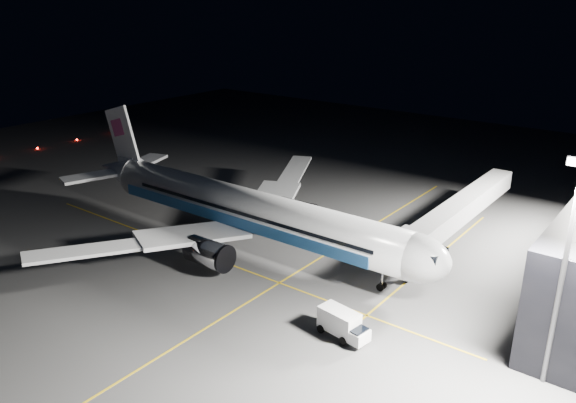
{
  "coord_description": "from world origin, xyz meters",
  "views": [
    {
      "loc": [
        47.2,
        -52.8,
        32.3
      ],
      "look_at": [
        3.49,
        4.19,
        6.0
      ],
      "focal_mm": 35.0,
      "sensor_mm": 36.0,
      "label": 1
    }
  ],
  "objects_px": {
    "service_truck": "(343,324)",
    "safety_cone_a": "(277,218)",
    "safety_cone_b": "(305,221)",
    "airliner": "(243,209)",
    "floodlight_mast_south": "(566,256)",
    "baggage_tug": "(305,215)",
    "safety_cone_c": "(275,236)",
    "jet_bridge": "(457,212)"
  },
  "relations": [
    {
      "from": "safety_cone_a",
      "to": "airliner",
      "type": "bearing_deg",
      "value": -79.75
    },
    {
      "from": "jet_bridge",
      "to": "service_truck",
      "type": "height_order",
      "value": "jet_bridge"
    },
    {
      "from": "jet_bridge",
      "to": "safety_cone_b",
      "type": "relative_size",
      "value": 66.95
    },
    {
      "from": "jet_bridge",
      "to": "safety_cone_b",
      "type": "distance_m",
      "value": 22.24
    },
    {
      "from": "safety_cone_b",
      "to": "baggage_tug",
      "type": "bearing_deg",
      "value": 131.62
    },
    {
      "from": "safety_cone_b",
      "to": "airliner",
      "type": "bearing_deg",
      "value": -101.25
    },
    {
      "from": "airliner",
      "to": "safety_cone_b",
      "type": "height_order",
      "value": "airliner"
    },
    {
      "from": "service_truck",
      "to": "safety_cone_a",
      "type": "bearing_deg",
      "value": 148.82
    },
    {
      "from": "safety_cone_a",
      "to": "safety_cone_c",
      "type": "height_order",
      "value": "same"
    },
    {
      "from": "floodlight_mast_south",
      "to": "service_truck",
      "type": "xyz_separation_m",
      "value": [
        -17.96,
        -4.93,
        -10.88
      ]
    },
    {
      "from": "service_truck",
      "to": "safety_cone_a",
      "type": "xyz_separation_m",
      "value": [
        -24.87,
        20.67,
        -1.17
      ]
    },
    {
      "from": "service_truck",
      "to": "baggage_tug",
      "type": "height_order",
      "value": "service_truck"
    },
    {
      "from": "safety_cone_a",
      "to": "safety_cone_c",
      "type": "xyz_separation_m",
      "value": [
        4.06,
        -5.72,
        -0.0
      ]
    },
    {
      "from": "safety_cone_a",
      "to": "safety_cone_b",
      "type": "xyz_separation_m",
      "value": [
        4.04,
        1.73,
        -0.07
      ]
    },
    {
      "from": "airliner",
      "to": "safety_cone_c",
      "type": "xyz_separation_m",
      "value": [
        2.3,
        4.0,
        -4.84
      ]
    },
    {
      "from": "baggage_tug",
      "to": "safety_cone_a",
      "type": "relative_size",
      "value": 5.08
    },
    {
      "from": "floodlight_mast_south",
      "to": "safety_cone_b",
      "type": "bearing_deg",
      "value": 155.76
    },
    {
      "from": "jet_bridge",
      "to": "safety_cone_b",
      "type": "height_order",
      "value": "jet_bridge"
    },
    {
      "from": "jet_bridge",
      "to": "floodlight_mast_south",
      "type": "height_order",
      "value": "floodlight_mast_south"
    },
    {
      "from": "floodlight_mast_south",
      "to": "safety_cone_a",
      "type": "xyz_separation_m",
      "value": [
        -42.83,
        15.73,
        -12.05
      ]
    },
    {
      "from": "airliner",
      "to": "jet_bridge",
      "type": "xyz_separation_m",
      "value": [
        23.08,
        18.06,
        -0.58
      ]
    },
    {
      "from": "floodlight_mast_south",
      "to": "safety_cone_c",
      "type": "relative_size",
      "value": 32.01
    },
    {
      "from": "airliner",
      "to": "safety_cone_c",
      "type": "height_order",
      "value": "airliner"
    },
    {
      "from": "safety_cone_c",
      "to": "safety_cone_a",
      "type": "bearing_deg",
      "value": 125.37
    },
    {
      "from": "airliner",
      "to": "safety_cone_b",
      "type": "distance_m",
      "value": 12.67
    },
    {
      "from": "floodlight_mast_south",
      "to": "safety_cone_a",
      "type": "bearing_deg",
      "value": 159.83
    },
    {
      "from": "airliner",
      "to": "floodlight_mast_south",
      "type": "bearing_deg",
      "value": -8.33
    },
    {
      "from": "service_truck",
      "to": "safety_cone_b",
      "type": "distance_m",
      "value": 30.62
    },
    {
      "from": "baggage_tug",
      "to": "safety_cone_c",
      "type": "relative_size",
      "value": 5.09
    },
    {
      "from": "floodlight_mast_south",
      "to": "service_truck",
      "type": "relative_size",
      "value": 3.62
    },
    {
      "from": "airliner",
      "to": "service_truck",
      "type": "bearing_deg",
      "value": -25.34
    },
    {
      "from": "safety_cone_b",
      "to": "service_truck",
      "type": "bearing_deg",
      "value": -47.08
    },
    {
      "from": "floodlight_mast_south",
      "to": "baggage_tug",
      "type": "height_order",
      "value": "floodlight_mast_south"
    },
    {
      "from": "floodlight_mast_south",
      "to": "safety_cone_b",
      "type": "distance_m",
      "value": 44.24
    },
    {
      "from": "service_truck",
      "to": "safety_cone_c",
      "type": "bearing_deg",
      "value": 152.86
    },
    {
      "from": "airliner",
      "to": "safety_cone_c",
      "type": "bearing_deg",
      "value": 60.07
    },
    {
      "from": "jet_bridge",
      "to": "baggage_tug",
      "type": "xyz_separation_m",
      "value": [
        -21.37,
        -5.96,
        -3.66
      ]
    },
    {
      "from": "airliner",
      "to": "safety_cone_c",
      "type": "distance_m",
      "value": 6.69
    },
    {
      "from": "floodlight_mast_south",
      "to": "safety_cone_c",
      "type": "xyz_separation_m",
      "value": [
        -38.77,
        10.01,
        -12.05
      ]
    },
    {
      "from": "safety_cone_c",
      "to": "baggage_tug",
      "type": "bearing_deg",
      "value": 94.19
    },
    {
      "from": "floodlight_mast_south",
      "to": "safety_cone_c",
      "type": "bearing_deg",
      "value": 165.52
    },
    {
      "from": "safety_cone_b",
      "to": "floodlight_mast_south",
      "type": "bearing_deg",
      "value": -24.24
    }
  ]
}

